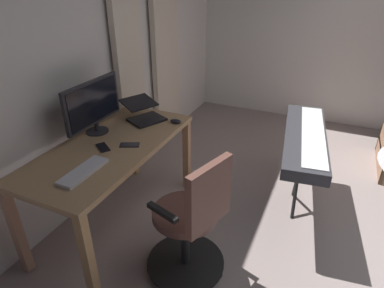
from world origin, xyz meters
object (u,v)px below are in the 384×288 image
office_chair (192,224)px  desk (112,155)px  cell_phone_face_up (103,147)px  laptop (144,113)px  cell_phone_by_monitor (130,145)px  computer_monitor (93,104)px  piano_keyboard (305,139)px  computer_keyboard (83,171)px  computer_mouse (176,121)px

office_chair → desk: bearing=91.3°
cell_phone_face_up → office_chair: bearing=113.3°
laptop → cell_phone_by_monitor: 0.50m
computer_monitor → cell_phone_by_monitor: size_ratio=4.18×
desk → computer_monitor: size_ratio=2.45×
office_chair → laptop: (-0.73, -0.79, 0.38)m
computer_monitor → cell_phone_face_up: computer_monitor is taller
computer_monitor → laptop: computer_monitor is taller
cell_phone_by_monitor → piano_keyboard: size_ratio=0.11×
desk → laptop: bearing=-178.2°
computer_keyboard → computer_mouse: computer_mouse is taller
laptop → desk: bearing=27.3°
computer_keyboard → office_chair: bearing=104.6°
computer_monitor → cell_phone_by_monitor: computer_monitor is taller
desk → piano_keyboard: same height
computer_monitor → computer_mouse: computer_monitor is taller
office_chair → computer_monitor: size_ratio=1.58×
office_chair → computer_monitor: bearing=88.0°
cell_phone_by_monitor → computer_keyboard: bearing=-33.5°
computer_mouse → cell_phone_by_monitor: bearing=-14.5°
computer_monitor → office_chair: bearing=70.9°
cell_phone_face_up → computer_monitor: bearing=-99.5°
desk → computer_mouse: bearing=152.9°
computer_mouse → cell_phone_by_monitor: 0.52m
desk → computer_monitor: (-0.13, -0.23, 0.33)m
cell_phone_by_monitor → piano_keyboard: cell_phone_by_monitor is taller
desk → cell_phone_face_up: size_ratio=10.26×
computer_mouse → piano_keyboard: computer_mouse is taller
cell_phone_by_monitor → cell_phone_face_up: same height
computer_keyboard → piano_keyboard: computer_keyboard is taller
cell_phone_face_up → laptop: bearing=-145.8°
computer_monitor → computer_keyboard: 0.65m
desk → computer_mouse: 0.62m
desk → piano_keyboard: bearing=122.0°
computer_keyboard → laptop: laptop is taller
computer_monitor → computer_mouse: 0.69m
cell_phone_face_up → computer_keyboard: bearing=50.7°
office_chair → cell_phone_by_monitor: office_chair is taller
computer_mouse → cell_phone_face_up: size_ratio=0.69×
laptop → office_chair: bearing=73.0°
desk → computer_keyboard: size_ratio=3.99×
piano_keyboard → computer_mouse: bearing=-82.4°
computer_keyboard → piano_keyboard: 1.74m
laptop → piano_keyboard: 1.38m
desk → computer_monitor: bearing=-119.3°
desk → laptop: (-0.51, -0.02, 0.15)m
office_chair → cell_phone_face_up: bearing=96.7°
laptop → cell_phone_face_up: laptop is taller
computer_keyboard → cell_phone_by_monitor: size_ratio=2.57×
computer_keyboard → piano_keyboard: size_ratio=0.29×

